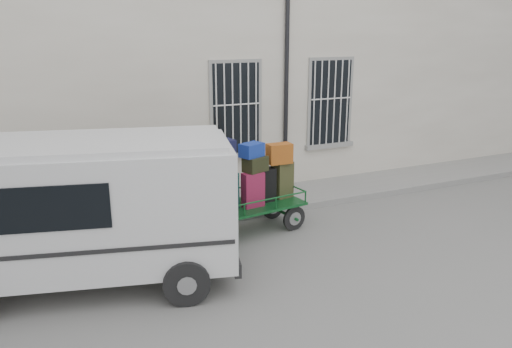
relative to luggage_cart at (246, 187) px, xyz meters
The scene contains 5 objects.
ground 1.65m from the luggage_cart, 30.82° to the right, with size 80.00×80.00×0.00m, color slate.
building 5.34m from the luggage_cart, 76.86° to the left, with size 24.00×5.15×6.00m.
sidewalk 2.12m from the luggage_cart, 53.62° to the left, with size 24.00×1.70×0.15m, color gray.
luggage_cart is the anchor object (origin of this frame).
van 3.39m from the luggage_cart, 164.76° to the right, with size 5.17×3.12×2.44m.
Camera 1 is at (-4.98, -8.27, 4.08)m, focal length 35.00 mm.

